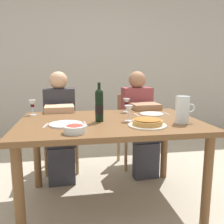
# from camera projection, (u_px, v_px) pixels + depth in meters

# --- Properties ---
(ground_plane) EXTENTS (8.00, 8.00, 0.00)m
(ground_plane) POSITION_uv_depth(u_px,v_px,m) (110.00, 203.00, 2.14)
(ground_plane) COLOR #B2A893
(back_wall) EXTENTS (8.00, 0.10, 2.80)m
(back_wall) POSITION_uv_depth(u_px,v_px,m) (88.00, 57.00, 4.25)
(back_wall) COLOR #B2ADA3
(back_wall) RESTS_ON ground
(dining_table) EXTENTS (1.50, 1.00, 0.76)m
(dining_table) POSITION_uv_depth(u_px,v_px,m) (110.00, 131.00, 2.02)
(dining_table) COLOR brown
(dining_table) RESTS_ON ground
(wine_bottle) EXTENTS (0.07, 0.07, 0.32)m
(wine_bottle) POSITION_uv_depth(u_px,v_px,m) (99.00, 105.00, 1.94)
(wine_bottle) COLOR black
(wine_bottle) RESTS_ON dining_table
(water_pitcher) EXTENTS (0.16, 0.11, 0.22)m
(water_pitcher) POSITION_uv_depth(u_px,v_px,m) (182.00, 111.00, 1.89)
(water_pitcher) COLOR silver
(water_pitcher) RESTS_ON dining_table
(baked_tart) EXTENTS (0.29, 0.29, 0.06)m
(baked_tart) POSITION_uv_depth(u_px,v_px,m) (147.00, 122.00, 1.80)
(baked_tart) COLOR silver
(baked_tart) RESTS_ON dining_table
(salad_bowl) EXTENTS (0.16, 0.16, 0.06)m
(salad_bowl) POSITION_uv_depth(u_px,v_px,m) (75.00, 128.00, 1.60)
(salad_bowl) COLOR silver
(salad_bowl) RESTS_ON dining_table
(wine_glass_left_diner) EXTENTS (0.07, 0.07, 0.14)m
(wine_glass_left_diner) POSITION_uv_depth(u_px,v_px,m) (126.00, 102.00, 2.36)
(wine_glass_left_diner) COLOR silver
(wine_glass_left_diner) RESTS_ON dining_table
(wine_glass_right_diner) EXTENTS (0.06, 0.06, 0.14)m
(wine_glass_right_diner) POSITION_uv_depth(u_px,v_px,m) (32.00, 104.00, 2.21)
(wine_glass_right_diner) COLOR silver
(wine_glass_right_diner) RESTS_ON dining_table
(wine_glass_centre) EXTENTS (0.07, 0.07, 0.13)m
(wine_glass_centre) POSITION_uv_depth(u_px,v_px,m) (129.00, 110.00, 1.96)
(wine_glass_centre) COLOR silver
(wine_glass_centre) RESTS_ON dining_table
(dinner_plate_left_setting) EXTENTS (0.22, 0.22, 0.01)m
(dinner_plate_left_setting) POSITION_uv_depth(u_px,v_px,m) (152.00, 114.00, 2.25)
(dinner_plate_left_setting) COLOR white
(dinner_plate_left_setting) RESTS_ON dining_table
(dinner_plate_right_setting) EXTENTS (0.26, 0.26, 0.01)m
(dinner_plate_right_setting) POSITION_uv_depth(u_px,v_px,m) (66.00, 124.00, 1.84)
(dinner_plate_right_setting) COLOR silver
(dinner_plate_right_setting) RESTS_ON dining_table
(fork_left_setting) EXTENTS (0.02, 0.16, 0.00)m
(fork_left_setting) POSITION_uv_depth(u_px,v_px,m) (136.00, 115.00, 2.23)
(fork_left_setting) COLOR silver
(fork_left_setting) RESTS_ON dining_table
(knife_left_setting) EXTENTS (0.02, 0.18, 0.00)m
(knife_left_setting) POSITION_uv_depth(u_px,v_px,m) (167.00, 114.00, 2.28)
(knife_left_setting) COLOR silver
(knife_left_setting) RESTS_ON dining_table
(knife_right_setting) EXTENTS (0.02, 0.18, 0.00)m
(knife_right_setting) POSITION_uv_depth(u_px,v_px,m) (85.00, 124.00, 1.86)
(knife_right_setting) COLOR silver
(knife_right_setting) RESTS_ON dining_table
(spoon_right_setting) EXTENTS (0.04, 0.16, 0.00)m
(spoon_right_setting) POSITION_uv_depth(u_px,v_px,m) (46.00, 125.00, 1.81)
(spoon_right_setting) COLOR silver
(spoon_right_setting) RESTS_ON dining_table
(chair_left) EXTENTS (0.42, 0.42, 0.87)m
(chair_left) POSITION_uv_depth(u_px,v_px,m) (61.00, 127.00, 2.85)
(chair_left) COLOR #9E7A51
(chair_left) RESTS_ON ground
(diner_left) EXTENTS (0.35, 0.51, 1.16)m
(diner_left) POSITION_uv_depth(u_px,v_px,m) (60.00, 122.00, 2.60)
(diner_left) COLOR #2D2D33
(diner_left) RESTS_ON ground
(chair_right) EXTENTS (0.42, 0.42, 0.87)m
(chair_right) POSITION_uv_depth(u_px,v_px,m) (133.00, 124.00, 2.99)
(chair_right) COLOR #9E7A51
(chair_right) RESTS_ON ground
(diner_right) EXTENTS (0.35, 0.52, 1.16)m
(diner_right) POSITION_uv_depth(u_px,v_px,m) (140.00, 119.00, 2.75)
(diner_right) COLOR #8E3D42
(diner_right) RESTS_ON ground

